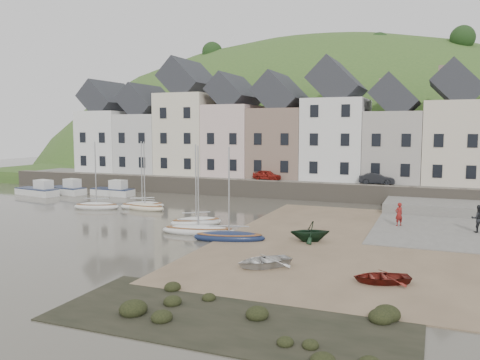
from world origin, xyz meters
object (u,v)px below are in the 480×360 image
at_px(car_right, 377,179).
at_px(rowboat_red, 381,277).
at_px(sailboat_0, 97,206).
at_px(rowboat_white, 264,261).
at_px(person_dark, 478,219).
at_px(person_red, 399,214).
at_px(rowboat_green, 310,231).
at_px(car_left, 267,175).

bearing_deg(car_right, rowboat_red, 179.20).
distance_m(sailboat_0, rowboat_red, 29.33).
relative_size(rowboat_white, car_right, 0.85).
bearing_deg(person_dark, person_red, -14.85).
distance_m(rowboat_white, rowboat_red, 6.03).
bearing_deg(rowboat_red, rowboat_green, -165.41).
height_order(rowboat_red, person_dark, person_dark).
height_order(rowboat_green, person_dark, person_dark).
height_order(person_dark, car_left, car_left).
bearing_deg(person_red, sailboat_0, -37.97).
bearing_deg(rowboat_green, sailboat_0, -129.80).
distance_m(rowboat_green, person_red, 8.68).
bearing_deg(car_right, car_left, 82.35).
bearing_deg(car_left, rowboat_green, -140.14).
distance_m(rowboat_red, person_red, 14.28).
xyz_separation_m(rowboat_green, car_left, (-9.96, 20.86, 1.43)).
bearing_deg(rowboat_red, person_dark, 138.69).
xyz_separation_m(person_red, car_left, (-14.90, 13.72, 1.17)).
distance_m(sailboat_0, car_right, 27.54).
bearing_deg(person_dark, car_left, -45.15).
bearing_deg(sailboat_0, rowboat_red, -26.11).
bearing_deg(rowboat_red, car_right, 165.54).
relative_size(sailboat_0, car_right, 1.79).
relative_size(sailboat_0, rowboat_red, 2.38).
height_order(person_red, car_left, car_left).
distance_m(sailboat_0, rowboat_white, 23.82).
xyz_separation_m(rowboat_green, person_red, (4.94, 7.14, 0.26)).
bearing_deg(person_red, rowboat_green, 14.39).
xyz_separation_m(rowboat_white, car_left, (-9.11, 27.48, 1.78)).
height_order(sailboat_0, car_left, sailboat_0).
xyz_separation_m(rowboat_white, person_dark, (11.04, 13.32, 0.71)).
relative_size(sailboat_0, person_dark, 3.30).
bearing_deg(car_right, sailboat_0, 115.61).
relative_size(rowboat_red, person_dark, 1.39).
distance_m(rowboat_green, car_right, 20.99).
bearing_deg(car_right, person_red, -174.76).
distance_m(person_dark, car_left, 24.65).
relative_size(rowboat_red, car_right, 0.75).
distance_m(person_red, person_dark, 5.27).
height_order(sailboat_0, rowboat_white, sailboat_0).
distance_m(rowboat_white, person_dark, 17.32).
bearing_deg(rowboat_red, person_red, 159.58).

